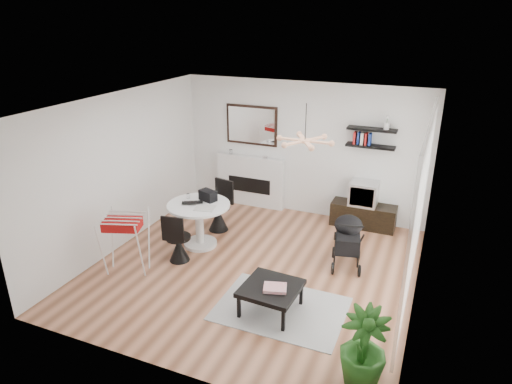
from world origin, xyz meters
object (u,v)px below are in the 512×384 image
at_px(stroller, 347,243).
at_px(crt_tv, 364,193).
at_px(dining_table, 199,218).
at_px(drying_rack, 126,243).
at_px(coffee_table, 271,289).
at_px(potted_plant, 363,347).
at_px(fireplace, 251,175).
at_px(tv_console, 363,215).

bearing_deg(stroller, crt_tv, 79.40).
distance_m(dining_table, drying_rack, 1.39).
xyz_separation_m(stroller, coffee_table, (-0.69, -1.67, -0.04)).
height_order(stroller, coffee_table, stroller).
relative_size(crt_tv, coffee_table, 0.64).
relative_size(drying_rack, coffee_table, 1.20).
bearing_deg(crt_tv, potted_plant, -79.42).
xyz_separation_m(fireplace, coffee_table, (1.78, -3.40, -0.32)).
relative_size(fireplace, drying_rack, 2.22).
height_order(drying_rack, potted_plant, drying_rack).
distance_m(crt_tv, potted_plant, 4.15).
bearing_deg(stroller, potted_plant, -86.36).
bearing_deg(potted_plant, crt_tv, 100.58).
height_order(drying_rack, coffee_table, drying_rack).
relative_size(fireplace, crt_tv, 4.17).
bearing_deg(crt_tv, coffee_table, -101.27).
relative_size(dining_table, coffee_table, 1.36).
xyz_separation_m(crt_tv, stroller, (0.05, -1.57, -0.29)).
bearing_deg(dining_table, potted_plant, -33.32).
height_order(fireplace, dining_table, fireplace).
bearing_deg(stroller, dining_table, 175.26).
height_order(fireplace, crt_tv, fireplace).
xyz_separation_m(tv_console, stroller, (0.02, -1.58, 0.17)).
xyz_separation_m(fireplace, dining_table, (-0.09, -2.07, -0.15)).
relative_size(fireplace, tv_console, 1.75).
height_order(crt_tv, stroller, stroller).
xyz_separation_m(drying_rack, coffee_table, (2.50, -0.10, -0.15)).
bearing_deg(tv_console, potted_plant, -79.81).
distance_m(tv_console, drying_rack, 4.49).
bearing_deg(dining_table, fireplace, 87.40).
bearing_deg(dining_table, coffee_table, -35.48).
distance_m(stroller, potted_plant, 2.60).
bearing_deg(potted_plant, coffee_table, 149.72).
bearing_deg(potted_plant, fireplace, 127.01).
bearing_deg(tv_console, drying_rack, -135.20).
bearing_deg(drying_rack, tv_console, 25.51).
height_order(crt_tv, drying_rack, drying_rack).
bearing_deg(dining_table, stroller, 7.57).
xyz_separation_m(fireplace, drying_rack, (-0.73, -3.30, -0.17)).
distance_m(crt_tv, drying_rack, 4.46).
bearing_deg(stroller, fireplace, 132.73).
bearing_deg(crt_tv, dining_table, -142.73).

